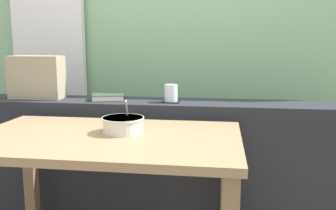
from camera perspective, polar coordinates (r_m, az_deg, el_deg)
outdoor_backdrop at (r=2.81m, az=-0.45°, el=15.41°), size 4.80×0.08×2.80m
curtain_left_panel at (r=2.98m, az=-18.25°, el=11.73°), size 0.56×0.06×2.50m
dark_console_ledge at (r=2.25m, az=-3.06°, el=-9.19°), size 2.80×0.31×0.78m
breakfast_table at (r=1.68m, az=-9.63°, el=-8.16°), size 1.19×0.72×0.71m
coaster_square at (r=2.10m, az=0.47°, el=0.52°), size 0.10×0.10×0.00m
juice_glass at (r=2.10m, az=0.47°, el=1.77°), size 0.08×0.08×0.10m
closed_book at (r=2.22m, az=-9.45°, el=1.24°), size 0.23×0.21×0.03m
throw_pillow at (r=2.38m, az=-19.82°, el=4.10°), size 0.32×0.15×0.26m
soup_bowl at (r=1.67m, az=-7.03°, el=-3.07°), size 0.19×0.19×0.15m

